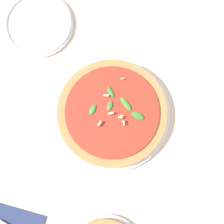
# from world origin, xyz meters

# --- Properties ---
(ground_plane) EXTENTS (6.00, 6.00, 0.00)m
(ground_plane) POSITION_xyz_m (0.00, 0.00, 0.00)
(ground_plane) COLOR beige
(pizza_arugula_main) EXTENTS (0.31, 0.31, 0.05)m
(pizza_arugula_main) POSITION_xyz_m (-0.02, 0.01, 0.02)
(pizza_arugula_main) COLOR white
(pizza_arugula_main) RESTS_ON ground_plane
(side_plate_white) EXTENTS (0.20, 0.20, 0.02)m
(side_plate_white) POSITION_xyz_m (0.22, -0.22, 0.01)
(side_plate_white) COLOR white
(side_plate_white) RESTS_ON ground_plane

